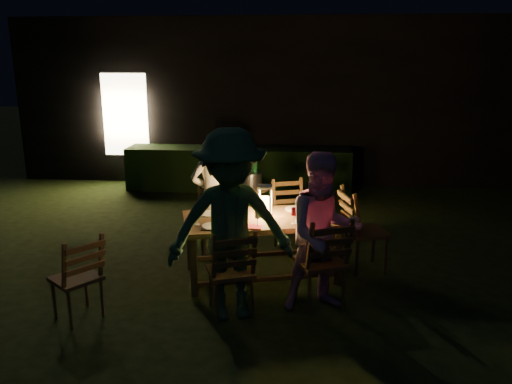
# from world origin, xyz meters

# --- Properties ---
(garden_envelope) EXTENTS (40.00, 40.00, 3.20)m
(garden_envelope) POSITION_xyz_m (-0.01, 6.15, 1.58)
(garden_envelope) COLOR black
(garden_envelope) RESTS_ON ground
(dining_table) EXTENTS (1.87, 1.27, 0.71)m
(dining_table) POSITION_xyz_m (0.24, -0.19, 0.64)
(dining_table) COLOR #553B1C
(dining_table) RESTS_ON ground
(chair_near_left) EXTENTS (0.55, 0.56, 0.93)m
(chair_near_left) POSITION_xyz_m (0.01, -1.05, 0.28)
(chair_near_left) COLOR #553B1C
(chair_near_left) RESTS_ON ground
(chair_near_right) EXTENTS (0.59, 0.61, 0.99)m
(chair_near_right) POSITION_xyz_m (0.88, -0.81, 0.30)
(chair_near_right) COLOR #553B1C
(chair_near_right) RESTS_ON ground
(chair_far_left) EXTENTS (0.48, 0.51, 0.89)m
(chair_far_left) POSITION_xyz_m (-0.40, 0.43, 0.27)
(chair_far_left) COLOR #553B1C
(chair_far_left) RESTS_ON ground
(chair_far_right) EXTENTS (0.54, 0.56, 0.94)m
(chair_far_right) POSITION_xyz_m (0.56, 0.70, 0.28)
(chair_far_right) COLOR #553B1C
(chair_far_right) RESTS_ON ground
(chair_end) EXTENTS (0.59, 0.56, 1.02)m
(chair_end) POSITION_xyz_m (1.42, 0.14, 0.31)
(chair_end) COLOR #553B1C
(chair_end) RESTS_ON ground
(chair_spare) EXTENTS (0.58, 0.58, 0.89)m
(chair_spare) POSITION_xyz_m (-1.42, -1.29, 0.27)
(chair_spare) COLOR #553B1C
(chair_spare) RESTS_ON ground
(person_house_side) EXTENTS (0.63, 0.50, 1.52)m
(person_house_side) POSITION_xyz_m (-0.41, 0.48, 0.76)
(person_house_side) COLOR beige
(person_house_side) RESTS_ON ground
(person_opp_right) EXTENTS (0.90, 0.78, 1.58)m
(person_opp_right) POSITION_xyz_m (0.89, -0.86, 0.79)
(person_opp_right) COLOR #E59DC6
(person_opp_right) RESTS_ON ground
(person_opp_left) EXTENTS (1.32, 0.97, 1.82)m
(person_opp_left) POSITION_xyz_m (0.03, -1.10, 0.91)
(person_opp_left) COLOR #2E5C36
(person_opp_left) RESTS_ON ground
(lantern) EXTENTS (0.16, 0.16, 0.35)m
(lantern) POSITION_xyz_m (0.28, -0.13, 0.87)
(lantern) COLOR white
(lantern) RESTS_ON dining_table
(plate_far_left) EXTENTS (0.25, 0.25, 0.01)m
(plate_far_left) POSITION_xyz_m (-0.35, -0.12, 0.72)
(plate_far_left) COLOR white
(plate_far_left) RESTS_ON dining_table
(plate_near_left) EXTENTS (0.25, 0.25, 0.01)m
(plate_near_left) POSITION_xyz_m (-0.23, -0.55, 0.72)
(plate_near_left) COLOR white
(plate_near_left) RESTS_ON dining_table
(plate_far_right) EXTENTS (0.25, 0.25, 0.01)m
(plate_far_right) POSITION_xyz_m (0.62, 0.14, 0.72)
(plate_far_right) COLOR white
(plate_far_right) RESTS_ON dining_table
(plate_near_right) EXTENTS (0.25, 0.25, 0.01)m
(plate_near_right) POSITION_xyz_m (0.73, -0.28, 0.72)
(plate_near_right) COLOR white
(plate_near_right) RESTS_ON dining_table
(wineglass_a) EXTENTS (0.06, 0.06, 0.18)m
(wineglass_a) POSITION_xyz_m (-0.12, 0.00, 0.80)
(wineglass_a) COLOR #59070F
(wineglass_a) RESTS_ON dining_table
(wineglass_b) EXTENTS (0.06, 0.06, 0.18)m
(wineglass_b) POSITION_xyz_m (-0.42, -0.50, 0.80)
(wineglass_b) COLOR #59070F
(wineglass_b) RESTS_ON dining_table
(wineglass_c) EXTENTS (0.06, 0.06, 0.18)m
(wineglass_c) POSITION_xyz_m (0.60, -0.38, 0.80)
(wineglass_c) COLOR #59070F
(wineglass_c) RESTS_ON dining_table
(wineglass_d) EXTENTS (0.06, 0.06, 0.18)m
(wineglass_d) POSITION_xyz_m (0.79, 0.15, 0.80)
(wineglass_d) COLOR #59070F
(wineglass_d) RESTS_ON dining_table
(wineglass_e) EXTENTS (0.06, 0.06, 0.18)m
(wineglass_e) POSITION_xyz_m (0.22, -0.50, 0.80)
(wineglass_e) COLOR silver
(wineglass_e) RESTS_ON dining_table
(bottle_table) EXTENTS (0.07, 0.07, 0.28)m
(bottle_table) POSITION_xyz_m (-0.00, -0.26, 0.85)
(bottle_table) COLOR #0F471E
(bottle_table) RESTS_ON dining_table
(napkin_left) EXTENTS (0.18, 0.14, 0.01)m
(napkin_left) POSITION_xyz_m (0.18, -0.54, 0.72)
(napkin_left) COLOR red
(napkin_left) RESTS_ON dining_table
(napkin_right) EXTENTS (0.18, 0.14, 0.01)m
(napkin_right) POSITION_xyz_m (0.85, -0.33, 0.72)
(napkin_right) COLOR red
(napkin_right) RESTS_ON dining_table
(phone) EXTENTS (0.14, 0.07, 0.01)m
(phone) POSITION_xyz_m (-0.28, -0.64, 0.71)
(phone) COLOR black
(phone) RESTS_ON dining_table
(side_table) EXTENTS (0.48, 0.48, 0.65)m
(side_table) POSITION_xyz_m (-0.03, 1.37, 0.57)
(side_table) COLOR brown
(side_table) RESTS_ON ground
(ice_bucket) EXTENTS (0.30, 0.30, 0.22)m
(ice_bucket) POSITION_xyz_m (-0.03, 1.37, 0.76)
(ice_bucket) COLOR #A5A8AD
(ice_bucket) RESTS_ON side_table
(bottle_bucket_a) EXTENTS (0.07, 0.07, 0.32)m
(bottle_bucket_a) POSITION_xyz_m (-0.08, 1.33, 0.81)
(bottle_bucket_a) COLOR #0F471E
(bottle_bucket_a) RESTS_ON side_table
(bottle_bucket_b) EXTENTS (0.07, 0.07, 0.32)m
(bottle_bucket_b) POSITION_xyz_m (0.02, 1.41, 0.81)
(bottle_bucket_b) COLOR #0F471E
(bottle_bucket_b) RESTS_ON side_table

